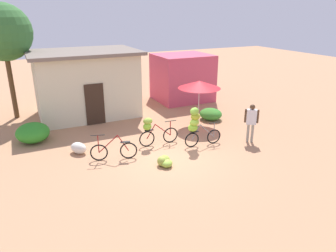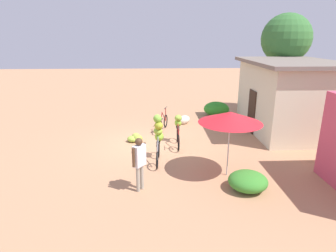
{
  "view_description": "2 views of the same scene",
  "coord_description": "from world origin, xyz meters",
  "px_view_note": "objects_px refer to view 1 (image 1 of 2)",
  "views": [
    {
      "loc": [
        -4.63,
        -9.9,
        5.23
      ],
      "look_at": [
        0.47,
        0.75,
        0.91
      ],
      "focal_mm": 33.8,
      "sensor_mm": 36.0,
      "label": 1
    },
    {
      "loc": [
        11.44,
        0.23,
        4.4
      ],
      "look_at": [
        0.2,
        0.72,
        0.87
      ],
      "focal_mm": 30.69,
      "sensor_mm": 36.0,
      "label": 2
    }
  ],
  "objects_px": {
    "bicycle_near_pile": "(153,129)",
    "produce_sack": "(79,148)",
    "bicycle_leftmost": "(114,151)",
    "person_vendor": "(251,119)",
    "tree_behind_building": "(3,33)",
    "building_low": "(86,83)",
    "bicycle_center_loaded": "(196,124)",
    "market_umbrella": "(199,84)",
    "shop_pink": "(182,78)",
    "banana_pile_on_ground": "(164,162)"
  },
  "relations": [
    {
      "from": "shop_pink",
      "to": "banana_pile_on_ground",
      "type": "relative_size",
      "value": 4.16
    },
    {
      "from": "shop_pink",
      "to": "bicycle_leftmost",
      "type": "height_order",
      "value": "shop_pink"
    },
    {
      "from": "building_low",
      "to": "bicycle_near_pile",
      "type": "relative_size",
      "value": 3.14
    },
    {
      "from": "banana_pile_on_ground",
      "to": "person_vendor",
      "type": "height_order",
      "value": "person_vendor"
    },
    {
      "from": "produce_sack",
      "to": "bicycle_leftmost",
      "type": "bearing_deg",
      "value": -46.28
    },
    {
      "from": "shop_pink",
      "to": "bicycle_near_pile",
      "type": "height_order",
      "value": "shop_pink"
    },
    {
      "from": "person_vendor",
      "to": "building_low",
      "type": "bearing_deg",
      "value": 128.23
    },
    {
      "from": "shop_pink",
      "to": "bicycle_near_pile",
      "type": "bearing_deg",
      "value": -127.48
    },
    {
      "from": "building_low",
      "to": "banana_pile_on_ground",
      "type": "xyz_separation_m",
      "value": [
        1.14,
        -7.14,
        -1.54
      ]
    },
    {
      "from": "bicycle_center_loaded",
      "to": "bicycle_leftmost",
      "type": "bearing_deg",
      "value": 175.56
    },
    {
      "from": "market_umbrella",
      "to": "tree_behind_building",
      "type": "bearing_deg",
      "value": 147.7
    },
    {
      "from": "building_low",
      "to": "shop_pink",
      "type": "distance_m",
      "value": 5.95
    },
    {
      "from": "shop_pink",
      "to": "bicycle_leftmost",
      "type": "bearing_deg",
      "value": -134.42
    },
    {
      "from": "bicycle_leftmost",
      "to": "produce_sack",
      "type": "relative_size",
      "value": 2.4
    },
    {
      "from": "market_umbrella",
      "to": "shop_pink",
      "type": "bearing_deg",
      "value": 71.63
    },
    {
      "from": "market_umbrella",
      "to": "bicycle_center_loaded",
      "type": "distance_m",
      "value": 2.85
    },
    {
      "from": "bicycle_near_pile",
      "to": "building_low",
      "type": "bearing_deg",
      "value": 105.51
    },
    {
      "from": "tree_behind_building",
      "to": "banana_pile_on_ground",
      "type": "relative_size",
      "value": 7.33
    },
    {
      "from": "bicycle_leftmost",
      "to": "person_vendor",
      "type": "distance_m",
      "value": 5.74
    },
    {
      "from": "building_low",
      "to": "banana_pile_on_ground",
      "type": "distance_m",
      "value": 7.4
    },
    {
      "from": "building_low",
      "to": "produce_sack",
      "type": "distance_m",
      "value": 5.19
    },
    {
      "from": "bicycle_near_pile",
      "to": "produce_sack",
      "type": "height_order",
      "value": "bicycle_near_pile"
    },
    {
      "from": "banana_pile_on_ground",
      "to": "building_low",
      "type": "bearing_deg",
      "value": 99.1
    },
    {
      "from": "building_low",
      "to": "market_umbrella",
      "type": "bearing_deg",
      "value": -41.37
    },
    {
      "from": "market_umbrella",
      "to": "person_vendor",
      "type": "distance_m",
      "value": 3.09
    },
    {
      "from": "banana_pile_on_ground",
      "to": "person_vendor",
      "type": "distance_m",
      "value": 4.27
    },
    {
      "from": "tree_behind_building",
      "to": "produce_sack",
      "type": "bearing_deg",
      "value": -70.66
    },
    {
      "from": "banana_pile_on_ground",
      "to": "produce_sack",
      "type": "height_order",
      "value": "produce_sack"
    },
    {
      "from": "produce_sack",
      "to": "tree_behind_building",
      "type": "bearing_deg",
      "value": 109.34
    },
    {
      "from": "building_low",
      "to": "produce_sack",
      "type": "bearing_deg",
      "value": -106.63
    },
    {
      "from": "tree_behind_building",
      "to": "bicycle_center_loaded",
      "type": "height_order",
      "value": "tree_behind_building"
    },
    {
      "from": "bicycle_near_pile",
      "to": "bicycle_center_loaded",
      "type": "bearing_deg",
      "value": -28.93
    },
    {
      "from": "tree_behind_building",
      "to": "building_low",
      "type": "bearing_deg",
      "value": -17.44
    },
    {
      "from": "banana_pile_on_ground",
      "to": "person_vendor",
      "type": "xyz_separation_m",
      "value": [
        4.16,
        0.41,
        0.86
      ]
    },
    {
      "from": "building_low",
      "to": "bicycle_center_loaded",
      "type": "height_order",
      "value": "building_low"
    },
    {
      "from": "produce_sack",
      "to": "bicycle_near_pile",
      "type": "bearing_deg",
      "value": -10.58
    },
    {
      "from": "market_umbrella",
      "to": "bicycle_leftmost",
      "type": "relative_size",
      "value": 1.29
    },
    {
      "from": "shop_pink",
      "to": "bicycle_near_pile",
      "type": "xyz_separation_m",
      "value": [
        -4.45,
        -5.8,
        -0.68
      ]
    },
    {
      "from": "building_low",
      "to": "bicycle_center_loaded",
      "type": "distance_m",
      "value": 6.89
    },
    {
      "from": "building_low",
      "to": "bicycle_center_loaded",
      "type": "bearing_deg",
      "value": -63.94
    },
    {
      "from": "market_umbrella",
      "to": "banana_pile_on_ground",
      "type": "relative_size",
      "value": 2.81
    },
    {
      "from": "banana_pile_on_ground",
      "to": "produce_sack",
      "type": "relative_size",
      "value": 1.1
    },
    {
      "from": "tree_behind_building",
      "to": "bicycle_leftmost",
      "type": "distance_m",
      "value": 8.59
    },
    {
      "from": "bicycle_near_pile",
      "to": "shop_pink",
      "type": "bearing_deg",
      "value": 52.52
    },
    {
      "from": "tree_behind_building",
      "to": "market_umbrella",
      "type": "distance_m",
      "value": 9.66
    },
    {
      "from": "market_umbrella",
      "to": "produce_sack",
      "type": "height_order",
      "value": "market_umbrella"
    },
    {
      "from": "produce_sack",
      "to": "person_vendor",
      "type": "bearing_deg",
      "value": -16.3
    },
    {
      "from": "tree_behind_building",
      "to": "produce_sack",
      "type": "relative_size",
      "value": 8.05
    },
    {
      "from": "market_umbrella",
      "to": "bicycle_leftmost",
      "type": "height_order",
      "value": "market_umbrella"
    },
    {
      "from": "banana_pile_on_ground",
      "to": "bicycle_near_pile",
      "type": "bearing_deg",
      "value": 79.86
    }
  ]
}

